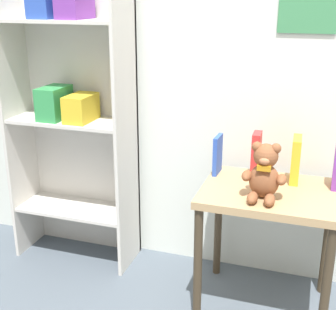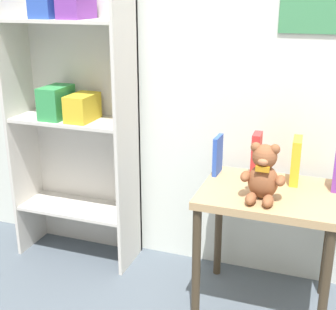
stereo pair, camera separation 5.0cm
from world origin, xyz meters
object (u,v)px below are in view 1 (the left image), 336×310
object	(u,v)px
book_standing_blue	(218,155)
display_table	(269,209)
teddy_bear	(264,173)
book_standing_red	(256,155)
bookshelf_side	(72,102)
book_standing_yellow	(296,160)

from	to	relation	value
book_standing_blue	display_table	bearing A→B (deg)	-23.21
teddy_bear	book_standing_red	world-z (taller)	teddy_bear
display_table	teddy_bear	xyz separation A→B (m)	(-0.02, -0.10, 0.21)
bookshelf_side	teddy_bear	xyz separation A→B (m)	(1.09, -0.30, -0.18)
display_table	book_standing_blue	size ratio (longest dim) A/B	3.24
bookshelf_side	book_standing_red	xyz separation A→B (m)	(1.02, -0.05, -0.18)
display_table	book_standing_yellow	bearing A→B (deg)	57.63
book_standing_yellow	book_standing_blue	bearing A→B (deg)	179.87
display_table	book_standing_red	distance (m)	0.27
teddy_bear	book_standing_yellow	size ratio (longest dim) A/B	1.17
book_standing_blue	book_standing_yellow	xyz separation A→B (m)	(0.37, 0.01, 0.01)
bookshelf_side	teddy_bear	size ratio (longest dim) A/B	6.51
bookshelf_side	display_table	size ratio (longest dim) A/B	2.63
display_table	teddy_bear	world-z (taller)	teddy_bear
book_standing_red	teddy_bear	bearing A→B (deg)	-75.26
book_standing_red	display_table	bearing A→B (deg)	-58.69
bookshelf_side	book_standing_yellow	xyz separation A→B (m)	(1.20, -0.05, -0.18)
teddy_bear	book_standing_blue	distance (m)	0.35
book_standing_blue	book_standing_red	world-z (taller)	book_standing_red
book_standing_yellow	book_standing_red	bearing A→B (deg)	178.40
book_standing_blue	book_standing_red	bearing A→B (deg)	5.85
display_table	book_standing_blue	world-z (taller)	book_standing_blue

